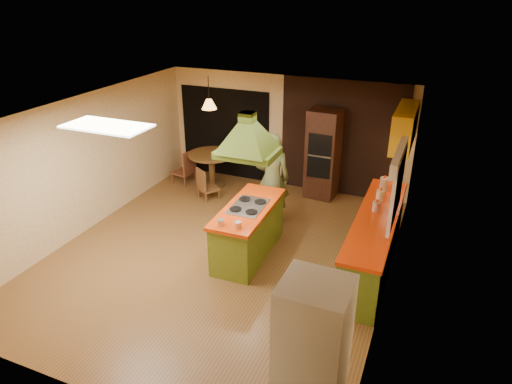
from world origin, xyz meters
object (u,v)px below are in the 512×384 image
at_px(refrigerator, 312,351).
at_px(wall_oven, 323,154).
at_px(kitchen_island, 248,230).
at_px(man, 272,179).
at_px(dining_table, 212,163).
at_px(canister_large, 384,184).

xyz_separation_m(refrigerator, wall_oven, (-1.34, 5.44, 0.13)).
relative_size(kitchen_island, man, 1.01).
relative_size(kitchen_island, wall_oven, 0.95).
bearing_deg(dining_table, wall_oven, 9.56).
xyz_separation_m(man, canister_large, (2.03, 0.24, 0.14)).
xyz_separation_m(kitchen_island, dining_table, (-1.93, 2.37, 0.09)).
xyz_separation_m(wall_oven, canister_large, (1.45, -1.29, 0.08)).
bearing_deg(refrigerator, canister_large, 89.74).
bearing_deg(refrigerator, man, 117.42).
bearing_deg(kitchen_island, refrigerator, -56.17).
relative_size(kitchen_island, refrigerator, 1.09).
height_order(man, dining_table, man).
height_order(refrigerator, canister_large, refrigerator).
xyz_separation_m(dining_table, canister_large, (3.91, -0.88, 0.49)).
distance_m(refrigerator, canister_large, 4.16).
relative_size(refrigerator, dining_table, 1.61).
xyz_separation_m(wall_oven, dining_table, (-2.46, -0.41, -0.42)).
bearing_deg(canister_large, dining_table, 167.32).
bearing_deg(man, refrigerator, 97.56).
distance_m(kitchen_island, canister_large, 2.55).
height_order(kitchen_island, man, man).
relative_size(wall_oven, canister_large, 8.01).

